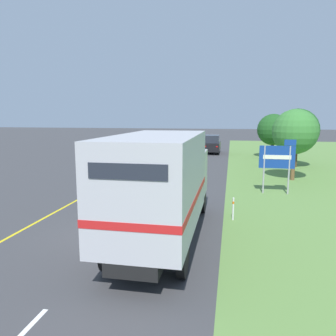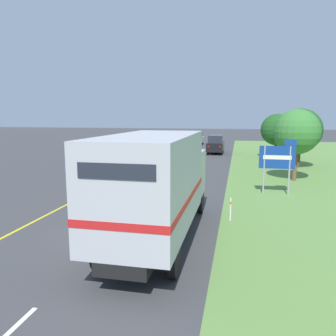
{
  "view_description": "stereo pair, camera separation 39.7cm",
  "coord_description": "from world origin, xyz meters",
  "views": [
    {
      "loc": [
        3.93,
        -10.77,
        4.24
      ],
      "look_at": [
        0.3,
        7.97,
        1.2
      ],
      "focal_mm": 35.0,
      "sensor_mm": 36.0,
      "label": 1
    },
    {
      "loc": [
        4.32,
        -10.7,
        4.24
      ],
      "look_at": [
        0.3,
        7.97,
        1.2
      ],
      "focal_mm": 35.0,
      "sensor_mm": 36.0,
      "label": 2
    }
  ],
  "objects": [
    {
      "name": "centre_dash_mid_a",
      "position": [
        0.0,
        7.16,
        0.0
      ],
      "size": [
        0.12,
        2.6,
        0.01
      ],
      "primitive_type": "cube",
      "color": "white",
      "rests_on": "ground"
    },
    {
      "name": "roadside_tree_mid",
      "position": [
        9.24,
        17.97,
        3.07
      ],
      "size": [
        3.55,
        3.55,
        4.86
      ],
      "color": "#4C3823",
      "rests_on": "ground"
    },
    {
      "name": "edge_line_yellow",
      "position": [
        -3.7,
        15.84,
        0.0
      ],
      "size": [
        0.12,
        63.15,
        0.01
      ],
      "primitive_type": "cube",
      "color": "yellow",
      "rests_on": "ground"
    },
    {
      "name": "centre_dash_farthest",
      "position": [
        0.0,
        26.96,
        0.0
      ],
      "size": [
        0.12,
        2.6,
        0.01
      ],
      "primitive_type": "cube",
      "color": "white",
      "rests_on": "ground"
    },
    {
      "name": "lead_car_black_ahead",
      "position": [
        1.79,
        26.89,
        1.04
      ],
      "size": [
        1.8,
        4.34,
        2.09
      ],
      "color": "black",
      "rests_on": "ground"
    },
    {
      "name": "highway_sign",
      "position": [
        6.43,
        7.66,
        1.93
      ],
      "size": [
        1.88,
        0.09,
        2.99
      ],
      "color": "#9E9EA3",
      "rests_on": "ground"
    },
    {
      "name": "roadside_tree_near",
      "position": [
        8.02,
        11.94,
        3.21
      ],
      "size": [
        2.95,
        2.95,
        4.7
      ],
      "color": "brown",
      "rests_on": "ground"
    },
    {
      "name": "lead_car_white",
      "position": [
        -1.88,
        15.88,
        1.02
      ],
      "size": [
        1.8,
        4.19,
        2.05
      ],
      "color": "black",
      "rests_on": "ground"
    },
    {
      "name": "centre_dash_near",
      "position": [
        0.0,
        0.56,
        0.0
      ],
      "size": [
        0.12,
        2.6,
        0.01
      ],
      "primitive_type": "cube",
      "color": "white",
      "rests_on": "ground"
    },
    {
      "name": "roadside_tree_far",
      "position": [
        8.07,
        24.13,
        2.86
      ],
      "size": [
        3.17,
        3.17,
        4.46
      ],
      "color": "#4C3823",
      "rests_on": "ground"
    },
    {
      "name": "ground_plane",
      "position": [
        0.0,
        0.0,
        0.0
      ],
      "size": [
        200.0,
        200.0,
        0.0
      ],
      "primitive_type": "plane",
      "color": "#3D3D3F"
    },
    {
      "name": "centre_dash_mid_b",
      "position": [
        0.0,
        13.76,
        0.0
      ],
      "size": [
        0.12,
        2.6,
        0.01
      ],
      "primitive_type": "cube",
      "color": "white",
      "rests_on": "ground"
    },
    {
      "name": "delineator_post",
      "position": [
        4.09,
        2.48,
        0.51
      ],
      "size": [
        0.08,
        0.08,
        0.95
      ],
      "color": "white",
      "rests_on": "ground"
    },
    {
      "name": "horse_trailer_truck",
      "position": [
        1.72,
        -0.31,
        2.04
      ],
      "size": [
        2.44,
        8.14,
        3.68
      ],
      "color": "black",
      "rests_on": "ground"
    },
    {
      "name": "centre_dash_far",
      "position": [
        0.0,
        20.36,
        0.0
      ],
      "size": [
        0.12,
        2.6,
        0.01
      ],
      "primitive_type": "cube",
      "color": "white",
      "rests_on": "ground"
    },
    {
      "name": "lead_car_silver_ahead",
      "position": [
        -1.73,
        37.36,
        0.96
      ],
      "size": [
        1.8,
        4.43,
        1.9
      ],
      "color": "black",
      "rests_on": "ground"
    }
  ]
}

